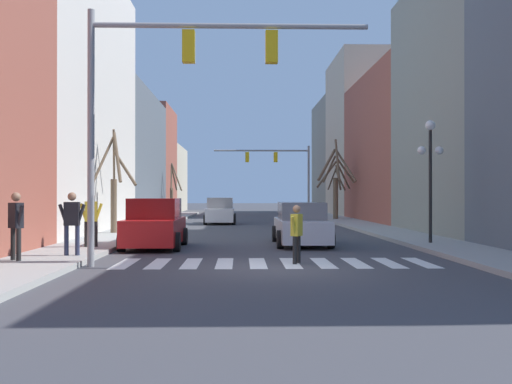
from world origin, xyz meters
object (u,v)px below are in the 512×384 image
Objects in this scene: pedestrian_waiting_at_curb at (72,218)px; street_tree_right_mid at (336,189)px; traffic_signal_far at (280,165)px; pedestrian_on_right_sidewalk at (91,215)px; street_tree_left_far at (114,186)px; street_lamp_right_corner at (430,156)px; street_tree_left_mid at (173,191)px; car_parked_right_far at (301,225)px; pedestrian_near_right_corner at (297,229)px; street_tree_right_near at (336,183)px; car_driving_toward_lane at (220,212)px; traffic_signal_near at (171,80)px; pedestrian_crossing_street at (16,220)px; car_parked_right_near at (155,225)px.

street_tree_right_mid is (11.88, 27.00, 1.07)m from pedestrian_waiting_at_curb.
pedestrian_on_right_sidewalk is at bearing -105.45° from traffic_signal_far.
street_tree_left_far is at bearing 82.57° from pedestrian_on_right_sidewalk.
street_lamp_right_corner is at bearing -6.55° from pedestrian_on_right_sidewalk.
pedestrian_on_right_sidewalk is 0.40× the size of street_tree_left_mid.
street_tree_left_mid reaches higher than car_parked_right_far.
car_parked_right_far is at bearing -31.91° from street_tree_left_far.
street_tree_right_near is at bearing -163.54° from pedestrian_near_right_corner.
car_driving_toward_lane is at bearing 12.27° from car_parked_right_far.
car_driving_toward_lane is 22.67m from pedestrian_near_right_corner.
car_parked_right_far is at bearing -74.14° from street_tree_left_mid.
street_tree_left_mid is (-8.96, 0.39, -2.23)m from traffic_signal_far.
traffic_signal_near is 4.10× the size of pedestrian_crossing_street.
pedestrian_crossing_street is at bearing -115.41° from street_tree_right_near.
street_tree_left_mid is (0.06, 22.93, -0.11)m from street_tree_left_far.
car_driving_toward_lane is at bearing 121.97° from pedestrian_crossing_street.
street_lamp_right_corner reaches higher than car_parked_right_near.
street_lamp_right_corner is 21.25m from street_tree_right_near.
car_parked_right_far is at bearing 168.30° from street_lamp_right_corner.
car_parked_right_far is at bearing 4.71° from pedestrian_on_right_sidewalk.
street_tree_right_near reaches higher than pedestrian_waiting_at_curb.
traffic_signal_far is 28.71m from street_lamp_right_corner.
street_tree_left_far is at bearing -90.16° from street_tree_left_mid.
street_tree_right_mid is at bearing 122.96° from car_driving_toward_lane.
pedestrian_on_right_sidewalk is (-8.26, -29.88, -3.21)m from traffic_signal_far.
pedestrian_waiting_at_curb is at bearing -103.91° from traffic_signal_far.
traffic_signal_far is at bearing -12.38° from car_parked_right_near.
pedestrian_waiting_at_curb is 29.51m from street_tree_right_mid.
traffic_signal_far reaches higher than pedestrian_near_right_corner.
street_tree_right_mid is at bearing 50.14° from pedestrian_on_right_sidewalk.
street_lamp_right_corner is (8.66, 5.72, -1.61)m from traffic_signal_near.
street_lamp_right_corner is 2.47× the size of pedestrian_crossing_street.
car_parked_right_near is 2.41× the size of pedestrian_crossing_street.
pedestrian_near_right_corner is 0.28× the size of street_tree_right_near.
street_tree_right_near is at bearing -12.63° from car_parked_right_far.
traffic_signal_far is 1.85× the size of car_parked_right_near.
street_tree_right_mid is 0.75× the size of street_tree_right_near.
traffic_signal_far reaches higher than car_parked_right_far.
street_lamp_right_corner is at bearing -88.41° from car_parked_right_near.
pedestrian_waiting_at_curb is at bearing -70.52° from pedestrian_near_right_corner.
street_lamp_right_corner is 2.49× the size of pedestrian_on_right_sidewalk.
street_tree_left_mid reaches higher than pedestrian_waiting_at_curb.
traffic_signal_near is 34.57m from traffic_signal_far.
pedestrian_near_right_corner is (-1.78, -33.63, -3.46)m from traffic_signal_far.
traffic_signal_far reaches higher than car_driving_toward_lane.
car_parked_right_far is 8.78m from pedestrian_waiting_at_curb.
pedestrian_waiting_at_curb reaches higher than car_parked_right_near.
street_lamp_right_corner is at bearing -66.57° from street_tree_left_mid.
traffic_signal_near is 23.42m from car_driving_toward_lane.
pedestrian_waiting_at_curb is (-7.07, -5.18, 0.46)m from car_parked_right_far.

